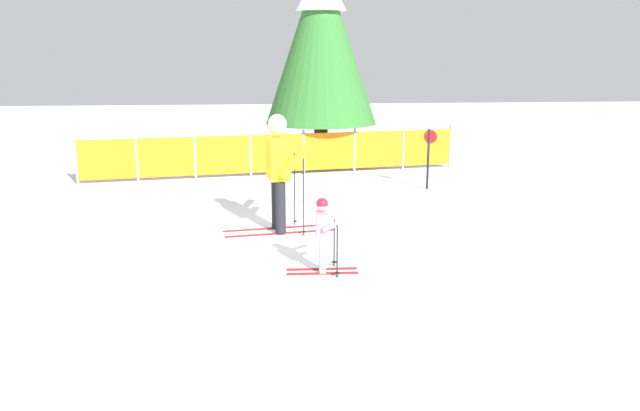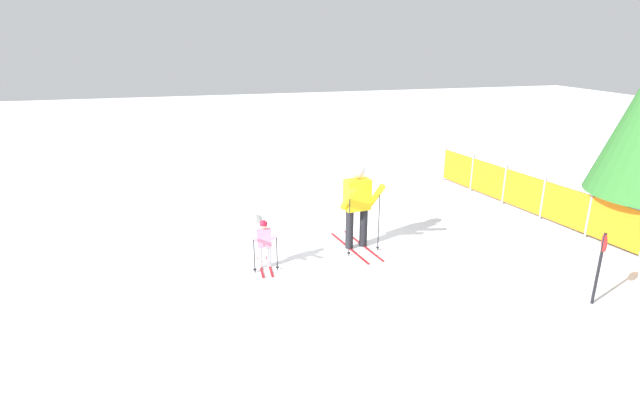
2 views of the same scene
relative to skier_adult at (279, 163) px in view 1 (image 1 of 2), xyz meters
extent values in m
plane|color=white|center=(-0.10, -0.12, -1.11)|extent=(60.00, 60.00, 0.00)
cube|color=maroon|center=(-0.05, 0.16, -1.10)|extent=(1.74, 0.29, 0.02)
cube|color=maroon|center=(0.00, -0.17, -1.10)|extent=(1.74, 0.29, 0.02)
cylinder|color=black|center=(-0.05, 0.16, -0.67)|extent=(0.17, 0.17, 0.83)
cylinder|color=black|center=(0.00, -0.17, -0.67)|extent=(0.17, 0.17, 0.83)
cube|color=yellow|center=(-0.02, 0.00, 0.07)|extent=(0.36, 0.55, 0.65)
cylinder|color=yellow|center=(0.15, 0.35, 0.08)|extent=(0.56, 0.20, 0.58)
cylinder|color=yellow|center=(0.24, -0.29, 0.08)|extent=(0.56, 0.20, 0.58)
sphere|color=#D8AD8C|center=(-0.02, 0.00, 0.56)|extent=(0.28, 0.28, 0.28)
sphere|color=silver|center=(-0.02, 0.00, 0.60)|extent=(0.29, 0.29, 0.29)
cylinder|color=black|center=(0.26, 0.38, -0.46)|extent=(0.02, 0.02, 1.29)
cylinder|color=black|center=(0.26, 0.38, -1.05)|extent=(0.07, 0.07, 0.01)
cylinder|color=black|center=(0.35, -0.29, -0.46)|extent=(0.02, 0.02, 1.29)
cylinder|color=black|center=(0.35, -0.29, -1.05)|extent=(0.07, 0.07, 0.01)
cube|color=maroon|center=(0.45, -1.95, -1.10)|extent=(0.92, 0.09, 0.02)
cube|color=maroon|center=(0.44, -2.12, -1.10)|extent=(0.92, 0.09, 0.02)
cylinder|color=silver|center=(0.45, -1.95, -0.87)|extent=(0.09, 0.09, 0.43)
cylinder|color=silver|center=(0.44, -2.12, -0.87)|extent=(0.09, 0.09, 0.43)
cube|color=pink|center=(0.44, -2.03, -0.49)|extent=(0.17, 0.28, 0.34)
cylinder|color=pink|center=(0.61, -1.87, -0.43)|extent=(0.34, 0.08, 0.21)
cylinder|color=pink|center=(0.59, -2.21, -0.43)|extent=(0.34, 0.08, 0.21)
sphere|color=#D8AD8C|center=(0.44, -2.03, -0.23)|extent=(0.14, 0.14, 0.14)
sphere|color=red|center=(0.44, -2.03, -0.21)|extent=(0.15, 0.15, 0.15)
cylinder|color=black|center=(0.63, -1.83, -0.77)|extent=(0.02, 0.02, 0.68)
cylinder|color=black|center=(0.63, -1.83, -1.05)|extent=(0.07, 0.07, 0.01)
cylinder|color=black|center=(0.61, -2.26, -0.77)|extent=(0.02, 0.02, 0.68)
cylinder|color=black|center=(0.61, -2.26, -1.05)|extent=(0.07, 0.07, 0.01)
cylinder|color=gray|center=(-4.26, 4.35, -0.58)|extent=(0.06, 0.06, 1.06)
cylinder|color=gray|center=(-3.00, 4.54, -0.58)|extent=(0.06, 0.06, 1.06)
cylinder|color=gray|center=(-1.73, 4.74, -0.58)|extent=(0.06, 0.06, 1.06)
cylinder|color=gray|center=(-0.47, 4.93, -0.58)|extent=(0.06, 0.06, 1.06)
cylinder|color=gray|center=(0.80, 5.13, -0.58)|extent=(0.06, 0.06, 1.06)
cylinder|color=gray|center=(2.06, 5.32, -0.58)|extent=(0.06, 0.06, 1.06)
cylinder|color=gray|center=(3.33, 5.52, -0.58)|extent=(0.06, 0.06, 1.06)
cylinder|color=gray|center=(4.59, 5.71, -0.58)|extent=(0.06, 0.06, 1.06)
cube|color=orange|center=(-3.63, 4.44, -0.58)|extent=(1.27, 0.22, 0.89)
cube|color=orange|center=(-2.36, 4.64, -0.58)|extent=(1.27, 0.22, 0.89)
cube|color=orange|center=(-1.10, 4.83, -0.58)|extent=(1.27, 0.22, 0.89)
cube|color=orange|center=(0.17, 5.03, -0.58)|extent=(1.27, 0.22, 0.89)
cube|color=orange|center=(1.43, 5.22, -0.58)|extent=(1.27, 0.22, 0.89)
cube|color=orange|center=(2.69, 5.42, -0.58)|extent=(1.27, 0.22, 0.89)
cube|color=orange|center=(3.96, 5.61, -0.58)|extent=(1.27, 0.22, 0.89)
cylinder|color=#4C3823|center=(1.33, 6.21, -0.56)|extent=(0.35, 0.35, 1.10)
cone|color=#2F6D2B|center=(1.33, 6.21, 2.03)|extent=(2.79, 2.79, 4.09)
cylinder|color=black|center=(3.26, 3.05, -0.47)|extent=(0.05, 0.05, 1.27)
cylinder|color=red|center=(3.28, 3.04, 0.00)|extent=(0.25, 0.17, 0.28)
ellipsoid|color=white|center=(-2.29, -2.11, -1.11)|extent=(0.91, 0.78, 0.37)
camera|label=1|loc=(-0.40, -9.62, 1.55)|focal=35.00mm
camera|label=2|loc=(9.21, -3.32, 3.16)|focal=28.00mm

